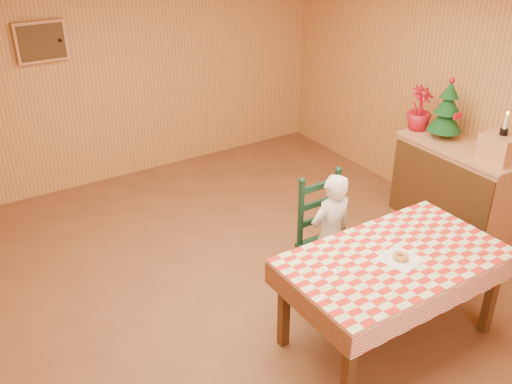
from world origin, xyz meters
The scene contains 13 objects.
ground centered at (0.00, 0.00, 0.00)m, with size 6.00×6.00×0.00m, color brown.
cabin_walls centered at (0.00, 0.53, 1.83)m, with size 5.10×6.05×2.65m.
dining_table centered at (0.51, -0.90, 0.69)m, with size 1.66×0.96×0.77m.
ladder_chair centered at (0.51, -0.11, 0.50)m, with size 0.44×0.40×1.08m.
seated_child centered at (0.51, -0.17, 0.56)m, with size 0.41×0.27×1.12m, color silver.
napkin centered at (0.51, -0.95, 0.77)m, with size 0.26×0.26×0.00m, color white.
donut centered at (0.51, -0.95, 0.79)m, with size 0.12×0.12×0.04m, color #CD8449.
shelf_unit centered at (2.23, -0.03, 0.47)m, with size 0.54×1.24×0.93m.
crate centered at (2.24, -0.43, 1.06)m, with size 0.30×0.30×0.25m, color tan.
christmas_tree centered at (2.24, 0.22, 1.21)m, with size 0.34×0.34×0.62m.
flower_arrangement centered at (2.19, 0.52, 1.16)m, with size 0.25×0.25×0.45m, color #AC0F1E.
candle_set centered at (2.24, -0.43, 1.24)m, with size 0.07×0.07×0.22m.
storage_bin centered at (1.70, -0.62, 0.20)m, with size 0.40×0.40×0.40m, color black.
Camera 1 is at (-2.20, -3.27, 3.11)m, focal length 40.00 mm.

